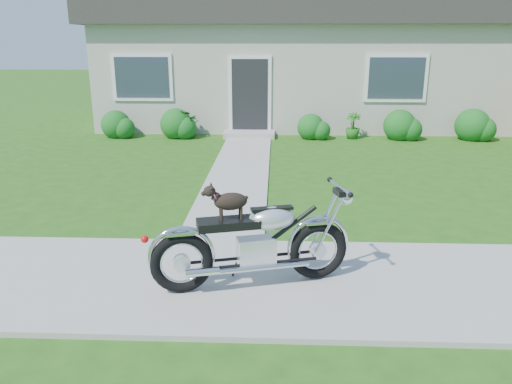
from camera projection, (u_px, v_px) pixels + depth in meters
ground at (342, 283)px, 5.59m from camera, size 80.00×80.00×0.00m
sidewalk at (342, 281)px, 5.58m from camera, size 24.00×2.20×0.04m
walkway at (240, 169)px, 10.42m from camera, size 1.20×8.00×0.03m
house at (300, 54)px, 16.41m from camera, size 12.60×7.03×4.50m
shrub_row at (306, 125)px, 13.60m from camera, size 10.59×0.92×0.92m
potted_plant_left at (190, 124)px, 13.76m from camera, size 0.90×0.91×0.76m
potted_plant_right at (353, 126)px, 13.60m from camera, size 0.44×0.44×0.70m
motorcycle_with_dog at (256, 241)px, 5.33m from camera, size 2.18×0.87×1.16m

